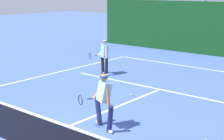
# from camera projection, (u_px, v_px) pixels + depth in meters

# --- Properties ---
(court_line_baseline_far) EXTENTS (10.56, 0.10, 0.01)m
(court_line_baseline_far) POSITION_uv_depth(u_px,v_px,m) (209.00, 69.00, 17.04)
(court_line_baseline_far) COLOR white
(court_line_baseline_far) RESTS_ON ground_plane
(court_line_service) EXTENTS (8.61, 0.10, 0.01)m
(court_line_service) POSITION_uv_depth(u_px,v_px,m) (160.00, 89.00, 13.65)
(court_line_service) COLOR white
(court_line_service) RESTS_ON ground_plane
(court_line_centre) EXTENTS (0.10, 6.40, 0.01)m
(court_line_centre) POSITION_uv_depth(u_px,v_px,m) (104.00, 112.00, 11.12)
(court_line_centre) COLOR white
(court_line_centre) RESTS_ON ground_plane
(tennis_net) EXTENTS (11.57, 0.09, 1.05)m
(tennis_net) POSITION_uv_depth(u_px,v_px,m) (19.00, 127.00, 8.59)
(tennis_net) COLOR #1E4723
(tennis_net) RESTS_ON ground_plane
(player_near) EXTENTS (1.13, 0.84, 1.59)m
(player_near) POSITION_uv_depth(u_px,v_px,m) (104.00, 99.00, 9.64)
(player_near) COLOR #1E234C
(player_near) RESTS_ON ground_plane
(player_far) EXTENTS (1.01, 0.82, 1.61)m
(player_far) POSITION_uv_depth(u_px,v_px,m) (104.00, 55.00, 15.89)
(player_far) COLOR black
(player_far) RESTS_ON ground_plane
(tennis_ball_extra) EXTENTS (0.07, 0.07, 0.07)m
(tennis_ball_extra) POSITION_uv_depth(u_px,v_px,m) (131.00, 95.00, 12.84)
(tennis_ball_extra) COLOR #D1E033
(tennis_ball_extra) RESTS_ON ground_plane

